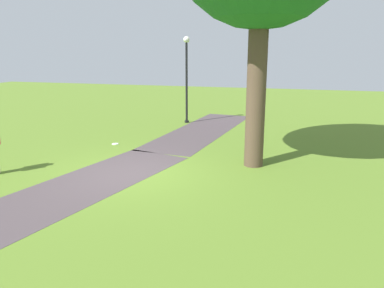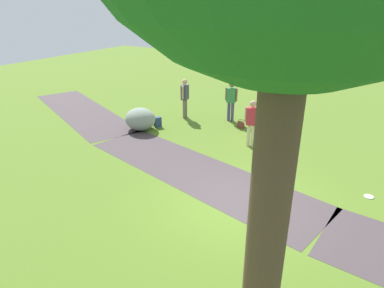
# 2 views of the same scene
# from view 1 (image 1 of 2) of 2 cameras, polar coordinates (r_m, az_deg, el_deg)

# --- Properties ---
(ground_plane) EXTENTS (48.00, 48.00, 0.00)m
(ground_plane) POSITION_cam_1_polar(r_m,az_deg,el_deg) (10.84, -8.42, -4.25)
(ground_plane) COLOR #577726
(footpath_segment_near) EXTENTS (8.20, 3.10, 0.01)m
(footpath_segment_near) POSITION_cam_1_polar(r_m,az_deg,el_deg) (16.23, 1.56, 2.09)
(footpath_segment_near) COLOR #483D40
(footpath_segment_near) RESTS_ON ground
(footpath_segment_mid) EXTENTS (8.28, 4.06, 0.01)m
(footpath_segment_mid) POSITION_cam_1_polar(r_m,az_deg,el_deg) (9.80, -18.14, -6.82)
(footpath_segment_mid) COLOR #483D40
(footpath_segment_mid) RESTS_ON ground
(lamp_post) EXTENTS (0.28, 0.28, 3.87)m
(lamp_post) POSITION_cam_1_polar(r_m,az_deg,el_deg) (17.57, -0.81, 10.79)
(lamp_post) COLOR black
(lamp_post) RESTS_ON ground
(frisbee_on_grass) EXTENTS (0.24, 0.24, 0.02)m
(frisbee_on_grass) POSITION_cam_1_polar(r_m,az_deg,el_deg) (14.13, -11.33, 0.01)
(frisbee_on_grass) COLOR white
(frisbee_on_grass) RESTS_ON ground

